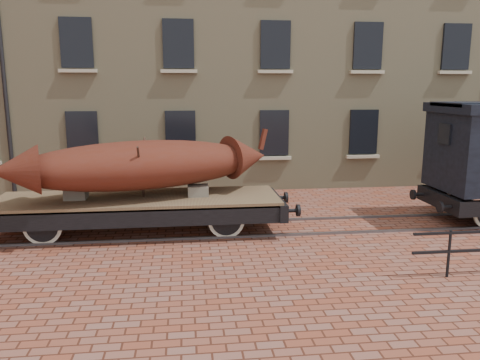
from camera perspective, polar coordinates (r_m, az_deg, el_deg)
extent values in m
plane|color=brown|center=(13.17, 3.84, -5.89)|extent=(90.00, 90.00, 0.00)
cube|color=tan|center=(23.22, 7.00, 18.84)|extent=(40.00, 10.00, 14.00)
cube|color=black|center=(17.79, -18.65, 5.22)|extent=(1.10, 0.12, 1.70)
cube|color=#B5AF92|center=(17.84, -18.50, 2.17)|extent=(1.30, 0.18, 0.12)
cube|color=black|center=(17.41, -7.26, 5.60)|extent=(1.10, 0.12, 1.70)
cube|color=#B5AF92|center=(17.47, -7.18, 2.48)|extent=(1.30, 0.18, 0.12)
cube|color=black|center=(17.73, 4.18, 5.76)|extent=(1.10, 0.12, 1.70)
cube|color=#B5AF92|center=(17.79, 4.17, 2.69)|extent=(1.30, 0.18, 0.12)
cube|color=black|center=(18.71, 14.82, 5.70)|extent=(1.10, 0.12, 1.70)
cube|color=#B5AF92|center=(18.76, 14.74, 2.79)|extent=(1.30, 0.18, 0.12)
cube|color=black|center=(20.26, 24.11, 5.49)|extent=(1.10, 0.12, 1.70)
cube|color=#B5AF92|center=(20.31, 23.98, 2.81)|extent=(1.30, 0.18, 0.12)
cube|color=black|center=(17.78, -19.31, 15.52)|extent=(1.10, 0.12, 1.70)
cube|color=#B5AF92|center=(17.67, -19.15, 12.47)|extent=(1.30, 0.18, 0.12)
cube|color=black|center=(17.40, -7.53, 16.14)|extent=(1.10, 0.12, 1.70)
cube|color=#B5AF92|center=(17.29, -7.45, 13.02)|extent=(1.30, 0.18, 0.12)
cube|color=black|center=(17.72, 4.33, 16.11)|extent=(1.10, 0.12, 1.70)
cube|color=#B5AF92|center=(17.61, 4.32, 13.05)|extent=(1.30, 0.18, 0.12)
cube|color=black|center=(18.70, 15.32, 15.50)|extent=(1.10, 0.12, 1.70)
cube|color=#B5AF92|center=(18.59, 15.24, 12.59)|extent=(1.30, 0.18, 0.12)
cube|color=black|center=(20.25, 24.85, 14.52)|extent=(1.10, 0.12, 1.70)
cube|color=#B5AF92|center=(20.15, 24.71, 11.84)|extent=(1.30, 0.18, 0.12)
cube|color=#59595E|center=(12.49, 4.45, -6.72)|extent=(30.00, 0.08, 0.06)
cube|color=#59595E|center=(13.84, 3.30, -4.91)|extent=(30.00, 0.08, 0.06)
cylinder|color=black|center=(10.65, 24.11, -8.21)|extent=(0.06, 0.06, 1.00)
cube|color=brown|center=(12.77, -12.29, -2.31)|extent=(7.48, 2.19, 0.12)
cube|color=black|center=(11.85, -12.70, -4.57)|extent=(7.48, 0.16, 0.45)
cube|color=black|center=(13.81, -11.86, -2.30)|extent=(7.48, 0.16, 0.45)
cube|color=black|center=(13.01, 4.40, -2.93)|extent=(0.22, 2.29, 0.45)
cylinder|color=black|center=(12.36, 6.34, -3.72)|extent=(0.35, 0.10, 0.10)
cylinder|color=black|center=(12.39, 7.10, -3.69)|extent=(0.08, 0.32, 0.32)
cylinder|color=black|center=(13.77, 4.94, -2.15)|extent=(0.35, 0.10, 0.10)
cylinder|color=black|center=(13.81, 5.63, -2.12)|extent=(0.08, 0.32, 0.32)
cylinder|color=black|center=(13.31, -22.11, -4.38)|extent=(0.10, 1.89, 0.10)
cylinder|color=beige|center=(12.64, -22.95, -5.24)|extent=(0.96, 0.07, 0.96)
cylinder|color=black|center=(12.64, -22.95, -5.24)|extent=(0.78, 0.10, 0.78)
cube|color=black|center=(12.47, -23.18, -4.34)|extent=(0.90, 0.08, 0.10)
cylinder|color=beige|center=(13.98, -21.35, -3.61)|extent=(0.96, 0.07, 0.96)
cylinder|color=black|center=(13.98, -21.35, -3.61)|extent=(0.78, 0.10, 0.78)
cube|color=black|center=(14.04, -21.29, -2.54)|extent=(0.90, 0.08, 0.10)
cylinder|color=black|center=(12.87, -1.96, -4.07)|extent=(0.10, 1.89, 0.10)
cylinder|color=beige|center=(12.17, -1.68, -4.95)|extent=(0.96, 0.07, 0.96)
cylinder|color=black|center=(12.17, -1.68, -4.95)|extent=(0.78, 0.10, 0.78)
cube|color=black|center=(12.00, -1.63, -4.01)|extent=(0.90, 0.08, 0.10)
cylinder|color=beige|center=(13.56, -2.22, -3.28)|extent=(0.96, 0.07, 0.96)
cylinder|color=black|center=(13.56, -2.22, -3.28)|extent=(0.78, 0.10, 0.78)
cube|color=black|center=(13.62, -2.27, -2.18)|extent=(0.90, 0.08, 0.10)
cube|color=black|center=(12.87, -12.22, -4.00)|extent=(3.99, 0.06, 0.06)
cube|color=gray|center=(12.99, -19.35, -1.57)|extent=(0.55, 0.50, 0.28)
cube|color=gray|center=(12.67, -5.13, -1.28)|extent=(0.55, 0.50, 0.28)
ellipsoid|color=#4C1B10|center=(12.58, -11.83, 1.80)|extent=(6.71, 3.74, 1.28)
cone|color=#4C1B10|center=(12.35, -25.77, 1.01)|extent=(1.41, 1.48, 1.22)
cone|color=#4C1B10|center=(13.50, 0.90, 2.90)|extent=(1.41, 1.48, 1.22)
cube|color=#4C1B10|center=(13.65, 2.81, 4.99)|extent=(0.28, 0.20, 0.62)
cylinder|color=#39251D|center=(12.09, -12.01, 0.80)|extent=(0.06, 1.09, 1.51)
cylinder|color=#39251D|center=(13.11, -11.61, 1.61)|extent=(0.06, 1.09, 1.51)
cube|color=black|center=(14.71, 23.19, -2.26)|extent=(0.21, 2.30, 0.43)
cylinder|color=black|center=(13.85, 23.20, -3.05)|extent=(0.08, 0.31, 0.31)
cylinder|color=black|center=(15.16, 20.34, -1.68)|extent=(0.08, 0.31, 0.31)
cylinder|color=black|center=(15.31, 26.56, -2.86)|extent=(0.10, 1.82, 0.10)
cylinder|color=beige|center=(15.90, 25.16, -2.26)|extent=(0.92, 0.07, 0.92)
cylinder|color=black|center=(15.90, 25.16, -2.26)|extent=(0.76, 0.10, 0.76)
cube|color=black|center=(14.41, 23.70, 5.18)|extent=(0.08, 0.58, 0.58)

